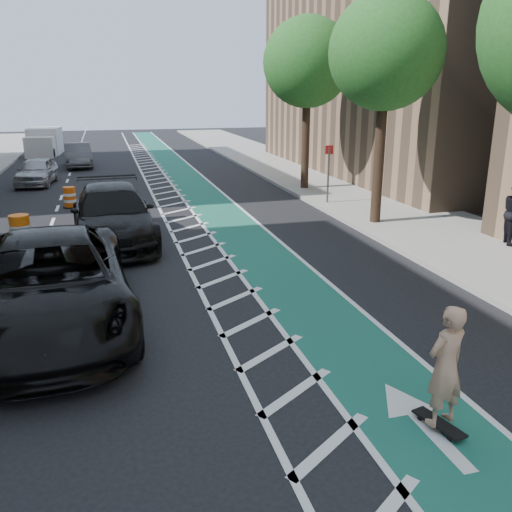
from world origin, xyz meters
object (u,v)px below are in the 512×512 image
object	(u,v)px
suv_near	(50,284)
barrel_a	(21,233)
suv_far	(113,215)
skateboarder	(445,366)

from	to	relation	value
suv_near	barrel_a	bearing A→B (deg)	99.43
suv_near	suv_far	bearing A→B (deg)	75.06
skateboarder	barrel_a	xyz separation A→B (m)	(-6.94, 11.47, -0.52)
skateboarder	barrel_a	bearing A→B (deg)	-72.87
suv_far	barrel_a	xyz separation A→B (m)	(-2.73, 0.01, -0.39)
suv_near	suv_far	xyz separation A→B (m)	(1.33, 6.32, -0.06)
suv_far	barrel_a	size ratio (longest dim) A/B	5.86
skateboarder	suv_far	distance (m)	12.21
suv_near	suv_far	size ratio (longest dim) A/B	1.11
skateboarder	suv_far	size ratio (longest dim) A/B	0.30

